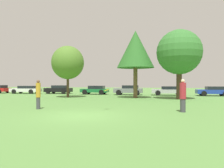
{
  "coord_description": "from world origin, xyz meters",
  "views": [
    {
      "loc": [
        4.17,
        -10.31,
        1.7
      ],
      "look_at": [
        0.78,
        3.58,
        1.6
      ],
      "focal_mm": 34.4,
      "sensor_mm": 36.0,
      "label": 1
    }
  ],
  "objects_px": {
    "parked_car_green": "(95,90)",
    "parked_car_blue": "(214,91)",
    "tree_0": "(68,63)",
    "tree_2": "(179,52)",
    "parked_car_white": "(26,89)",
    "frisbee": "(106,90)",
    "parked_car_grey": "(129,90)",
    "parked_car_silver": "(169,90)",
    "person_thrower": "(38,94)",
    "person_catcher": "(183,96)",
    "parked_car_black": "(59,89)",
    "tree_1": "(135,50)"
  },
  "relations": [
    {
      "from": "person_catcher",
      "to": "frisbee",
      "type": "xyz_separation_m",
      "value": [
        -4.48,
        -0.22,
        0.28
      ]
    },
    {
      "from": "person_thrower",
      "to": "parked_car_grey",
      "type": "xyz_separation_m",
      "value": [
        3.09,
        16.9,
        -0.26
      ]
    },
    {
      "from": "tree_0",
      "to": "person_catcher",
      "type": "bearing_deg",
      "value": -39.26
    },
    {
      "from": "person_thrower",
      "to": "tree_0",
      "type": "relative_size",
      "value": 0.32
    },
    {
      "from": "parked_car_black",
      "to": "tree_2",
      "type": "bearing_deg",
      "value": 154.57
    },
    {
      "from": "parked_car_black",
      "to": "parked_car_blue",
      "type": "height_order",
      "value": "parked_car_black"
    },
    {
      "from": "parked_car_black",
      "to": "parked_car_blue",
      "type": "xyz_separation_m",
      "value": [
        21.67,
        -0.34,
        -0.02
      ]
    },
    {
      "from": "tree_1",
      "to": "parked_car_grey",
      "type": "distance_m",
      "value": 7.38
    },
    {
      "from": "tree_0",
      "to": "parked_car_green",
      "type": "height_order",
      "value": "tree_0"
    },
    {
      "from": "person_thrower",
      "to": "parked_car_blue",
      "type": "bearing_deg",
      "value": 46.53
    },
    {
      "from": "frisbee",
      "to": "parked_car_grey",
      "type": "bearing_deg",
      "value": 94.45
    },
    {
      "from": "person_thrower",
      "to": "tree_0",
      "type": "bearing_deg",
      "value": 100.73
    },
    {
      "from": "parked_car_blue",
      "to": "frisbee",
      "type": "bearing_deg",
      "value": 57.63
    },
    {
      "from": "tree_1",
      "to": "parked_car_blue",
      "type": "distance_m",
      "value": 11.84
    },
    {
      "from": "person_catcher",
      "to": "tree_0",
      "type": "height_order",
      "value": "tree_0"
    },
    {
      "from": "person_thrower",
      "to": "tree_2",
      "type": "bearing_deg",
      "value": 43.82
    },
    {
      "from": "frisbee",
      "to": "parked_car_green",
      "type": "distance_m",
      "value": 17.88
    },
    {
      "from": "tree_0",
      "to": "tree_2",
      "type": "height_order",
      "value": "tree_2"
    },
    {
      "from": "parked_car_silver",
      "to": "person_thrower",
      "type": "bearing_deg",
      "value": 61.33
    },
    {
      "from": "parked_car_black",
      "to": "parked_car_silver",
      "type": "height_order",
      "value": "parked_car_black"
    },
    {
      "from": "tree_0",
      "to": "parked_car_grey",
      "type": "height_order",
      "value": "tree_0"
    },
    {
      "from": "parked_car_grey",
      "to": "frisbee",
      "type": "bearing_deg",
      "value": 91.69
    },
    {
      "from": "tree_0",
      "to": "parked_car_grey",
      "type": "bearing_deg",
      "value": 48.45
    },
    {
      "from": "person_thrower",
      "to": "person_catcher",
      "type": "height_order",
      "value": "person_catcher"
    },
    {
      "from": "tree_0",
      "to": "parked_car_black",
      "type": "xyz_separation_m",
      "value": [
        -4.97,
        7.34,
        -3.28
      ]
    },
    {
      "from": "tree_2",
      "to": "parked_car_grey",
      "type": "xyz_separation_m",
      "value": [
        -6.18,
        6.45,
        -4.03
      ]
    },
    {
      "from": "parked_car_blue",
      "to": "tree_1",
      "type": "bearing_deg",
      "value": 29.81
    },
    {
      "from": "tree_0",
      "to": "parked_car_white",
      "type": "distance_m",
      "value": 12.36
    },
    {
      "from": "parked_car_green",
      "to": "parked_car_blue",
      "type": "xyz_separation_m",
      "value": [
        15.73,
        -0.01,
        -0.02
      ]
    },
    {
      "from": "tree_2",
      "to": "parked_car_green",
      "type": "bearing_deg",
      "value": 148.6
    },
    {
      "from": "frisbee",
      "to": "tree_0",
      "type": "xyz_separation_m",
      "value": [
        -7.18,
        9.75,
        2.71
      ]
    },
    {
      "from": "parked_car_grey",
      "to": "parked_car_blue",
      "type": "distance_m",
      "value": 10.8
    },
    {
      "from": "person_catcher",
      "to": "parked_car_black",
      "type": "xyz_separation_m",
      "value": [
        -16.63,
        16.87,
        -0.29
      ]
    },
    {
      "from": "parked_car_green",
      "to": "parked_car_grey",
      "type": "bearing_deg",
      "value": 173.3
    },
    {
      "from": "parked_car_green",
      "to": "parked_car_white",
      "type": "bearing_deg",
      "value": 0.08
    },
    {
      "from": "tree_0",
      "to": "parked_car_white",
      "type": "height_order",
      "value": "tree_0"
    },
    {
      "from": "person_catcher",
      "to": "frisbee",
      "type": "height_order",
      "value": "person_catcher"
    },
    {
      "from": "tree_2",
      "to": "parked_car_blue",
      "type": "distance_m",
      "value": 9.17
    },
    {
      "from": "parked_car_green",
      "to": "parked_car_blue",
      "type": "height_order",
      "value": "parked_car_green"
    },
    {
      "from": "person_thrower",
      "to": "frisbee",
      "type": "bearing_deg",
      "value": 1.82
    },
    {
      "from": "frisbee",
      "to": "tree_0",
      "type": "height_order",
      "value": "tree_0"
    },
    {
      "from": "person_thrower",
      "to": "frisbee",
      "type": "xyz_separation_m",
      "value": [
        4.37,
        0.49,
        0.27
      ]
    },
    {
      "from": "parked_car_silver",
      "to": "frisbee",
      "type": "bearing_deg",
      "value": 73.76
    },
    {
      "from": "person_thrower",
      "to": "parked_car_white",
      "type": "height_order",
      "value": "person_thrower"
    },
    {
      "from": "parked_car_blue",
      "to": "person_catcher",
      "type": "bearing_deg",
      "value": 70.28
    },
    {
      "from": "person_thrower",
      "to": "parked_car_black",
      "type": "height_order",
      "value": "person_thrower"
    },
    {
      "from": "tree_2",
      "to": "parked_car_white",
      "type": "bearing_deg",
      "value": 164.21
    },
    {
      "from": "frisbee",
      "to": "parked_car_blue",
      "type": "bearing_deg",
      "value": 60.39
    },
    {
      "from": "parked_car_black",
      "to": "parked_car_white",
      "type": "bearing_deg",
      "value": 7.15
    },
    {
      "from": "parked_car_grey",
      "to": "parked_car_blue",
      "type": "xyz_separation_m",
      "value": [
        10.79,
        0.33,
        -0.06
      ]
    }
  ]
}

